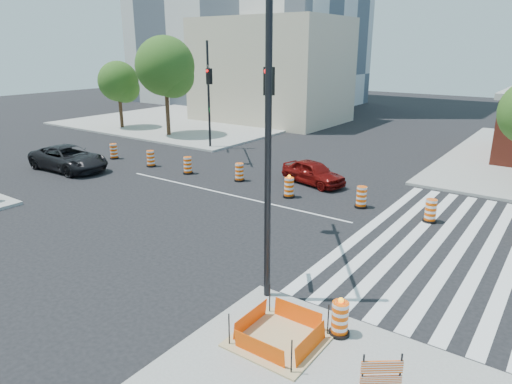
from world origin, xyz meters
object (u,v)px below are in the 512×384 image
at_px(signal_pole_nw, 209,87).
at_px(signal_pole_se, 268,122).
at_px(red_coupe, 313,172).
at_px(dark_suv, 69,158).

bearing_deg(signal_pole_nw, signal_pole_se, 4.65).
height_order(red_coupe, dark_suv, dark_suv).
bearing_deg(dark_suv, signal_pole_se, -104.59).
relative_size(red_coupe, signal_pole_nw, 0.51).
distance_m(red_coupe, dark_suv, 15.00).
xyz_separation_m(red_coupe, signal_pole_nw, (-9.76, 2.62, 3.99)).
relative_size(red_coupe, dark_suv, 0.71).
distance_m(dark_suv, signal_pole_nw, 10.32).
height_order(dark_suv, signal_pole_se, signal_pole_se).
distance_m(dark_suv, signal_pole_se, 18.49).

